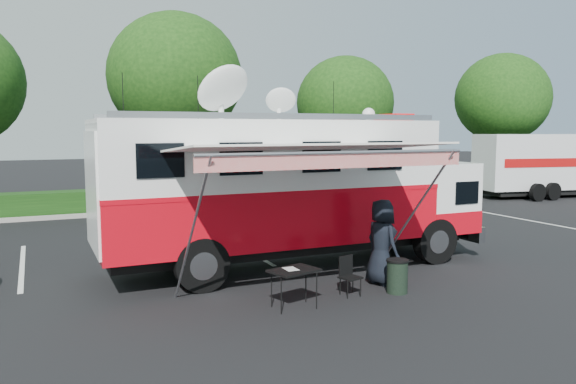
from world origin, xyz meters
name	(u,v)px	position (x,y,z in m)	size (l,w,h in m)	color
ground_plane	(296,266)	(0.00, 0.00, 0.00)	(120.00, 120.00, 0.00)	black
back_border	(200,98)	(1.14, 12.90, 5.00)	(60.00, 6.14, 8.87)	#9E998E
stall_lines	(239,246)	(-0.50, 3.00, 0.00)	(24.12, 5.50, 0.01)	silver
command_truck	(293,188)	(-0.09, 0.00, 2.07)	(10.07, 2.77, 4.84)	black
awning	(313,151)	(-0.99, -2.87, 3.12)	(5.50, 2.83, 3.32)	white
person	(381,284)	(1.08, -2.31, 0.00)	(0.96, 0.62, 1.96)	black
folding_table	(294,272)	(-1.51, -3.09, 0.74)	(1.07, 0.88, 0.79)	black
folding_chair	(348,272)	(-0.05, -2.74, 0.49)	(0.49, 0.51, 0.84)	black
trash_bin	(397,276)	(0.99, -3.06, 0.37)	(0.49, 0.49, 0.74)	black
semi_trailer	(572,163)	(20.19, 8.07, 1.74)	(10.96, 4.28, 3.31)	silver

